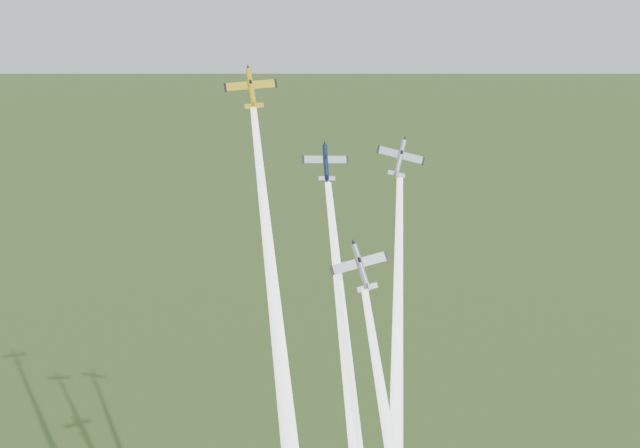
{
  "coord_description": "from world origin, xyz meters",
  "views": [
    {
      "loc": [
        13.93,
        -111.66,
        126.16
      ],
      "look_at": [
        0.0,
        -6.0,
        92.0
      ],
      "focal_mm": 45.0,
      "sensor_mm": 36.0,
      "label": 1
    }
  ],
  "objects": [
    {
      "name": "plane_yellow",
      "position": [
        -11.78,
        5.23,
        109.1
      ],
      "size": [
        9.62,
        7.68,
        7.72
      ],
      "primitive_type": null,
      "rotation": [
        0.99,
        -0.05,
        0.35
      ],
      "color": "yellow"
    },
    {
      "name": "smoke_trail_yellow",
      "position": [
        -5.43,
        -11.97,
        81.09
      ],
      "size": [
        14.79,
        34.17,
        52.14
      ],
      "primitive_type": null,
      "rotation": [
        -0.58,
        0.0,
        0.35
      ],
      "color": "white"
    },
    {
      "name": "plane_navy",
      "position": [
        -0.33,
        3.08,
        98.69
      ],
      "size": [
        7.85,
        6.69,
        6.72
      ],
      "primitive_type": null,
      "rotation": [
        0.99,
        0.05,
        0.31
      ],
      "color": "#0D1A3D"
    },
    {
      "name": "smoke_trail_navy",
      "position": [
        5.59,
        -15.43,
        68.99
      ],
      "size": [
        14.04,
        36.66,
        55.51
      ],
      "primitive_type": null,
      "rotation": [
        -0.58,
        0.0,
        0.31
      ],
      "color": "white"
    },
    {
      "name": "plane_silver_right",
      "position": [
        10.54,
        5.47,
        99.15
      ],
      "size": [
        8.49,
        5.39,
        8.23
      ],
      "primitive_type": null,
      "rotation": [
        0.99,
        0.24,
        0.06
      ],
      "color": "#A5ABB3"
    },
    {
      "name": "smoke_trail_silver_right",
      "position": [
        11.68,
        -14.45,
        68.67
      ],
      "size": [
        4.9,
        38.74,
        57.07
      ],
      "primitive_type": null,
      "rotation": [
        -0.58,
        0.0,
        0.06
      ],
      "color": "white"
    },
    {
      "name": "plane_silver_low",
      "position": [
        6.22,
        -11.06,
        87.82
      ],
      "size": [
        10.47,
        7.78,
        8.73
      ],
      "primitive_type": null,
      "rotation": [
        0.99,
        -0.17,
        0.4
      ],
      "color": "#A4ABB2"
    }
  ]
}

